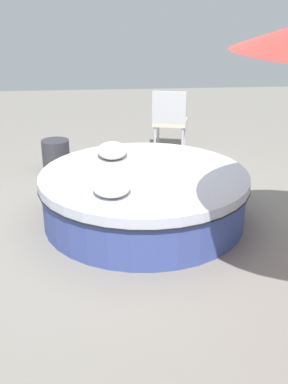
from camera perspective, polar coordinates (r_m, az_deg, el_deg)
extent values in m
plane|color=gray|center=(5.16, 0.00, -3.42)|extent=(16.00, 16.00, 0.00)
cylinder|color=#38478C|center=(5.06, 0.00, -1.14)|extent=(2.19, 2.19, 0.45)
cylinder|color=black|center=(4.97, 0.00, 1.22)|extent=(2.27, 2.27, 0.02)
cylinder|color=#B2B7C6|center=(4.95, 0.00, 1.80)|extent=(2.26, 2.26, 0.11)
ellipsoid|color=beige|center=(5.43, -3.96, 5.18)|extent=(0.48, 0.36, 0.17)
ellipsoid|color=white|center=(4.39, -4.05, 0.72)|extent=(0.46, 0.37, 0.15)
cylinder|color=#B7B7BC|center=(7.77, 1.76, 7.40)|extent=(0.04, 0.04, 0.42)
cylinder|color=#B7B7BC|center=(7.73, 5.03, 7.24)|extent=(0.04, 0.04, 0.42)
cylinder|color=#B7B7BC|center=(7.37, 1.35, 6.54)|extent=(0.04, 0.04, 0.42)
cylinder|color=#B7B7BC|center=(7.32, 4.79, 6.37)|extent=(0.04, 0.04, 0.42)
cube|color=beige|center=(7.48, 3.27, 8.67)|extent=(0.61, 0.62, 0.06)
cube|color=#B7B7BC|center=(7.20, 3.15, 10.40)|extent=(0.18, 0.52, 0.50)
cylinder|color=#333338|center=(6.57, -10.85, 4.33)|extent=(0.38, 0.38, 0.48)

